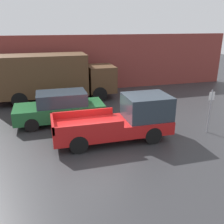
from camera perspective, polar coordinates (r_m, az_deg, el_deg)
ground_plane at (r=11.84m, az=-3.51°, el=-6.87°), size 60.00×60.00×0.00m
building_wall at (r=20.62m, az=-9.53°, el=10.79°), size 28.00×0.15×4.45m
pickup_truck at (r=11.81m, az=2.76°, el=-1.73°), size 5.53×1.98×2.09m
car at (r=14.07m, az=-11.73°, el=1.00°), size 4.84×1.94×1.76m
delivery_truck at (r=18.24m, az=-14.15°, el=7.96°), size 8.67×2.49×3.28m
parking_sign at (r=13.30m, az=21.49°, el=0.66°), size 0.30×0.07×2.23m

